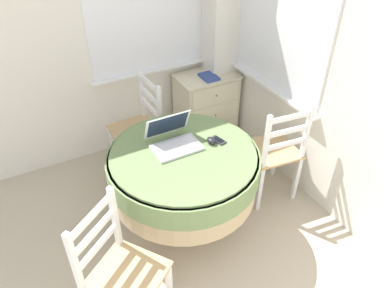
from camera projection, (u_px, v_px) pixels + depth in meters
The scene contains 10 objects.
corner_room_shell at pixel (216, 71), 2.42m from camera, with size 4.36×5.22×2.55m.
round_dining_table at pixel (183, 170), 2.67m from camera, with size 1.08×1.08×0.76m.
laptop at pixel (173, 139), 2.62m from camera, with size 0.34×0.30×0.21m.
computer_mouse at pixel (211, 141), 2.65m from camera, with size 0.05×0.08×0.04m.
cell_phone at pixel (218, 140), 2.68m from camera, with size 0.08×0.13×0.01m.
dining_chair_near_back_window at pixel (139, 129), 3.33m from camera, with size 0.41×0.42×0.93m.
dining_chair_near_right_window at pixel (274, 153), 3.06m from camera, with size 0.45×0.44×0.93m.
dining_chair_camera_near at pixel (120, 274), 2.15m from camera, with size 0.56×0.56×0.93m.
corner_cabinet at pixel (206, 106), 3.88m from camera, with size 0.60×0.41×0.69m.
book_on_cabinet at pixel (209, 77), 3.62m from camera, with size 0.14×0.20×0.02m.
Camera 1 is at (0.06, 0.26, 2.35)m, focal length 35.00 mm.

